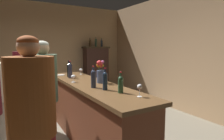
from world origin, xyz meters
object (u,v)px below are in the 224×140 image
at_px(wine_glass_rear, 81,70).
at_px(patron_redhead, 25,81).
at_px(wine_bottle_pinot, 70,70).
at_px(patron_tall, 44,98).
at_px(wine_bottle_merlot, 69,69).
at_px(patron_in_navy, 33,128).
at_px(wine_bottle_rose, 105,80).
at_px(wine_bottle_chardonnay, 69,69).
at_px(wine_glass_mid, 73,77).
at_px(bar_counter, 90,113).
at_px(wine_glass_front, 140,88).
at_px(cheese_plate, 61,75).
at_px(display_bottle_midleft, 96,42).
at_px(display_bottle_left, 90,43).
at_px(display_bottle_center, 102,43).
at_px(wine_bottle_riesling, 121,84).
at_px(flower_arrangement, 101,73).
at_px(wine_bottle_syrah, 93,78).
at_px(display_cabinet, 96,69).

xyz_separation_m(wine_glass_rear, patron_redhead, (-1.08, 0.23, -0.18)).
height_order(wine_bottle_pinot, patron_tall, patron_tall).
height_order(wine_bottle_merlot, patron_in_navy, patron_in_navy).
height_order(wine_bottle_rose, wine_bottle_merlot, wine_bottle_merlot).
height_order(wine_bottle_pinot, wine_bottle_merlot, wine_bottle_pinot).
xyz_separation_m(wine_bottle_chardonnay, wine_glass_mid, (-0.16, -0.72, -0.06)).
relative_size(bar_counter, wine_glass_front, 18.71).
relative_size(cheese_plate, display_bottle_midleft, 0.50).
bearing_deg(display_bottle_midleft, wine_glass_front, -109.09).
xyz_separation_m(wine_bottle_rose, display_bottle_left, (1.40, 3.65, 0.60)).
bearing_deg(patron_redhead, cheese_plate, 45.61).
bearing_deg(display_bottle_center, cheese_plate, -135.03).
bearing_deg(wine_bottle_riesling, display_bottle_center, 65.78).
xyz_separation_m(wine_bottle_pinot, patron_redhead, (-0.73, 0.57, -0.24)).
height_order(wine_bottle_merlot, wine_glass_mid, wine_bottle_merlot).
relative_size(wine_bottle_chardonnay, display_bottle_midleft, 0.99).
bearing_deg(wine_bottle_chardonnay, wine_bottle_rose, -88.91).
xyz_separation_m(wine_glass_front, display_bottle_midleft, (1.44, 4.17, 0.64)).
distance_m(flower_arrangement, cheese_plate, 1.22).
relative_size(display_bottle_center, patron_in_navy, 0.18).
height_order(wine_glass_front, wine_glass_mid, wine_glass_front).
bearing_deg(wine_bottle_merlot, wine_glass_front, -82.49).
bearing_deg(patron_tall, wine_bottle_riesling, -61.03).
bearing_deg(flower_arrangement, wine_bottle_riesling, -97.36).
height_order(wine_bottle_rose, wine_glass_rear, wine_bottle_rose).
distance_m(display_bottle_midleft, patron_tall, 4.14).
bearing_deg(display_bottle_left, wine_glass_front, -106.32).
distance_m(wine_bottle_syrah, flower_arrangement, 0.38).
bearing_deg(wine_bottle_merlot, wine_glass_mid, -101.28).
xyz_separation_m(bar_counter, display_bottle_left, (1.38, 3.08, 1.24)).
height_order(wine_bottle_merlot, display_bottle_left, display_bottle_left).
bearing_deg(patron_tall, wine_glass_front, -68.80).
xyz_separation_m(wine_bottle_merlot, patron_redhead, (-0.76, 0.42, -0.24)).
bearing_deg(display_cabinet, patron_tall, -125.64).
distance_m(bar_counter, wine_bottle_syrah, 0.75).
xyz_separation_m(bar_counter, display_bottle_midleft, (1.60, 3.08, 1.26)).
distance_m(wine_bottle_syrah, wine_bottle_pinot, 1.00).
relative_size(wine_bottle_rose, patron_in_navy, 0.18).
bearing_deg(patron_redhead, wine_bottle_riesling, -7.97).
bearing_deg(wine_bottle_pinot, bar_counter, -79.66).
bearing_deg(wine_bottle_merlot, wine_bottle_pinot, -99.09).
bearing_deg(bar_counter, cheese_plate, 99.59).
xyz_separation_m(display_bottle_left, patron_tall, (-2.14, -3.29, -0.83)).
bearing_deg(patron_in_navy, flower_arrangement, -0.85).
height_order(wine_bottle_chardonnay, wine_glass_front, wine_bottle_chardonnay).
relative_size(cheese_plate, patron_redhead, 0.09).
bearing_deg(wine_bottle_merlot, wine_bottle_chardonnay, 71.95).
bearing_deg(wine_bottle_syrah, display_cabinet, 63.74).
distance_m(wine_bottle_pinot, wine_bottle_riesling, 1.48).
bearing_deg(patron_redhead, flower_arrangement, 5.77).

